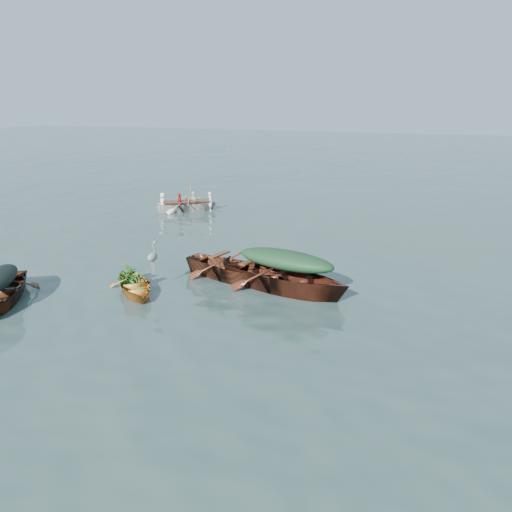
{
  "coord_description": "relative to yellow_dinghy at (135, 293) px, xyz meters",
  "views": [
    {
      "loc": [
        5.36,
        -10.78,
        5.1
      ],
      "look_at": [
        0.32,
        2.8,
        0.5
      ],
      "focal_mm": 35.0,
      "sensor_mm": 36.0,
      "label": 1
    }
  ],
  "objects": [
    {
      "name": "ground",
      "position": [
        2.18,
        -0.0,
        0.0
      ],
      "size": [
        140.0,
        140.0,
        0.0
      ],
      "primitive_type": "plane",
      "color": "#364C49",
      "rests_on": "ground"
    },
    {
      "name": "yellow_dinghy",
      "position": [
        0.0,
        0.0,
        0.0
      ],
      "size": [
        2.74,
        2.75,
        0.7
      ],
      "primitive_type": "imported",
      "rotation": [
        0.0,
        0.0,
        0.78
      ],
      "color": "orange",
      "rests_on": "ground"
    },
    {
      "name": "dark_covered_boat",
      "position": [
        -2.83,
        -1.87,
        0.0
      ],
      "size": [
        3.24,
        4.17,
        1.01
      ],
      "primitive_type": "imported",
      "rotation": [
        0.0,
        0.0,
        0.52
      ],
      "color": "#42220F",
      "rests_on": "ground"
    },
    {
      "name": "green_tarp_boat",
      "position": [
        3.83,
        1.53,
        0.0
      ],
      "size": [
        5.39,
        2.62,
        1.26
      ],
      "primitive_type": "imported",
      "rotation": [
        0.0,
        0.0,
        1.37
      ],
      "color": "#551D13",
      "rests_on": "ground"
    },
    {
      "name": "open_wooden_boat",
      "position": [
        2.18,
        1.87,
        0.0
      ],
      "size": [
        4.89,
        2.62,
        1.11
      ],
      "primitive_type": "imported",
      "rotation": [
        0.0,
        0.0,
        1.31
      ],
      "color": "#632B18",
      "rests_on": "ground"
    },
    {
      "name": "rowed_boat",
      "position": [
        -3.53,
        9.72,
        0.0
      ],
      "size": [
        4.03,
        3.25,
        0.95
      ],
      "primitive_type": "imported",
      "rotation": [
        0.0,
        0.0,
        2.16
      ],
      "color": "white",
      "rests_on": "ground"
    },
    {
      "name": "green_tarp_cover",
      "position": [
        3.83,
        1.53,
        0.89
      ],
      "size": [
        2.97,
        1.44,
        0.52
      ],
      "primitive_type": "ellipsoid",
      "rotation": [
        0.0,
        0.0,
        1.37
      ],
      "color": "#15331A",
      "rests_on": "green_tarp_boat"
    },
    {
      "name": "thwart_benches",
      "position": [
        2.18,
        1.87,
        0.57
      ],
      "size": [
        2.48,
        1.45,
        0.04
      ],
      "primitive_type": null,
      "rotation": [
        0.0,
        0.0,
        1.31
      ],
      "color": "#4A2811",
      "rests_on": "open_wooden_boat"
    },
    {
      "name": "heron",
      "position": [
        0.36,
        0.42,
        0.81
      ],
      "size": [
        0.48,
        0.48,
        0.92
      ],
      "primitive_type": null,
      "rotation": [
        0.0,
        0.0,
        0.78
      ],
      "color": "gray",
      "rests_on": "yellow_dinghy"
    },
    {
      "name": "dinghy_weeds",
      "position": [
        -0.37,
        0.41,
        0.65
      ],
      "size": [
        1.13,
        1.13,
        0.6
      ],
      "primitive_type": "imported",
      "rotation": [
        0.0,
        0.0,
        0.78
      ],
      "color": "#1B5F19",
      "rests_on": "yellow_dinghy"
    },
    {
      "name": "rowers",
      "position": [
        -3.53,
        9.72,
        0.85
      ],
      "size": [
        2.95,
        2.47,
        0.76
      ],
      "primitive_type": "imported",
      "rotation": [
        0.0,
        0.0,
        2.16
      ],
      "color": "white",
      "rests_on": "rowed_boat"
    },
    {
      "name": "oars",
      "position": [
        -3.53,
        9.72,
        0.5
      ],
      "size": [
        1.94,
        2.5,
        0.06
      ],
      "primitive_type": null,
      "rotation": [
        0.0,
        0.0,
        2.16
      ],
      "color": "#9B6A3B",
      "rests_on": "rowed_boat"
    }
  ]
}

